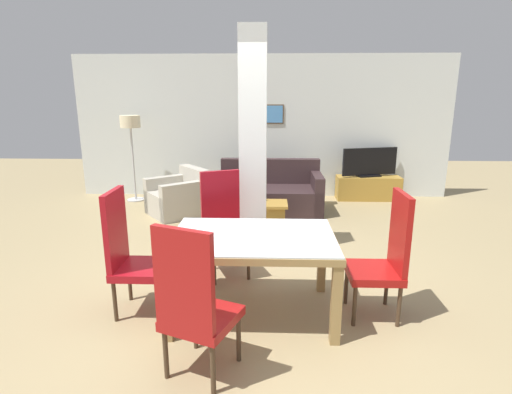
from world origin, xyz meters
The scene contains 15 objects.
ground_plane centered at (0.00, 0.00, 0.00)m, with size 18.00×18.00×0.00m, color #9C885F.
back_wall centered at (0.00, 4.49, 1.35)m, with size 7.20×0.09×2.70m.
divider_pillar centered at (-0.06, 1.40, 1.35)m, with size 0.32×0.35×2.70m.
dining_table centered at (0.00, 0.00, 0.60)m, with size 1.45×1.00×0.75m.
dining_chair_near_left centered at (-0.36, -0.89, 0.58)m, with size 0.60×0.60×1.15m.
dining_chair_head_right centered at (1.17, 0.00, 0.58)m, with size 0.46×0.46×1.15m.
dining_chair_head_left centered at (-1.12, 0.00, 0.58)m, with size 0.46×0.46×1.15m.
dining_chair_far_left centered at (-0.36, 0.87, 0.58)m, with size 0.60×0.60×1.15m.
sofa centered at (0.15, 3.40, 0.29)m, with size 1.75×0.92×0.86m.
armchair centered at (-1.37, 3.12, 0.27)m, with size 1.16×1.16×0.77m.
coffee_table centered at (0.09, 2.41, 0.21)m, with size 0.64×0.46×0.40m.
bottle centered at (-0.01, 2.49, 0.51)m, with size 0.08×0.08×0.27m.
tv_stand centered at (2.03, 4.21, 0.22)m, with size 1.19×0.40×0.45m.
tv_screen centered at (2.03, 4.21, 0.71)m, with size 1.07×0.35×0.55m.
floor_lamp centered at (-2.42, 4.00, 1.35)m, with size 0.36×0.36×1.59m.
Camera 1 is at (0.14, -3.31, 1.95)m, focal length 28.00 mm.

